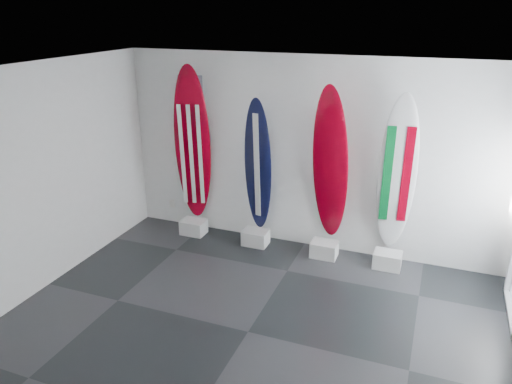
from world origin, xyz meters
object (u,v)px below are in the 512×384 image
at_px(surfboard_usa, 193,145).
at_px(surfboard_navy, 258,166).
at_px(surfboard_italy, 397,175).
at_px(surfboard_swiss, 330,165).

height_order(surfboard_usa, surfboard_navy, surfboard_usa).
distance_m(surfboard_usa, surfboard_italy, 3.22).
distance_m(surfboard_usa, surfboard_navy, 1.15).
height_order(surfboard_navy, surfboard_italy, surfboard_italy).
xyz_separation_m(surfboard_navy, surfboard_swiss, (1.14, 0.00, 0.14)).
distance_m(surfboard_swiss, surfboard_italy, 0.95).
xyz_separation_m(surfboard_navy, surfboard_italy, (2.09, 0.00, 0.11)).
bearing_deg(surfboard_usa, surfboard_navy, -14.78).
bearing_deg(surfboard_italy, surfboard_swiss, 171.62).
xyz_separation_m(surfboard_swiss, surfboard_italy, (0.95, 0.00, -0.03)).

